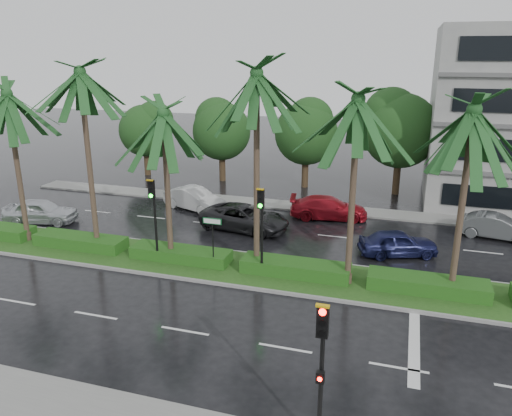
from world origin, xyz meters
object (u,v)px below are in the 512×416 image
(car_white, at_px, (195,199))
(street_sign, at_px, (212,230))
(signal_near, at_px, (321,369))
(car_blue, at_px, (398,243))
(car_darkgrey, at_px, (245,218))
(car_red, at_px, (329,208))
(car_silver, at_px, (40,211))
(car_grey, at_px, (496,227))
(signal_median_left, at_px, (154,209))

(car_white, bearing_deg, street_sign, -130.77)
(signal_near, xyz_separation_m, car_blue, (1.58, 14.58, -1.81))
(signal_near, distance_m, car_darkgrey, 17.73)
(car_white, relative_size, car_red, 0.93)
(car_silver, height_order, car_red, car_silver)
(car_darkgrey, bearing_deg, street_sign, -166.93)
(signal_near, distance_m, street_sign, 12.11)
(signal_near, bearing_deg, car_silver, 146.26)
(car_grey, bearing_deg, car_white, 99.05)
(signal_near, bearing_deg, car_blue, 83.83)
(signal_median_left, height_order, car_grey, signal_median_left)
(signal_near, height_order, car_white, signal_near)
(signal_median_left, distance_m, car_silver, 10.96)
(signal_near, height_order, signal_median_left, signal_median_left)
(signal_median_left, relative_size, car_white, 0.95)
(street_sign, relative_size, car_grey, 0.61)
(signal_near, distance_m, car_grey, 20.22)
(car_darkgrey, height_order, car_grey, car_darkgrey)
(street_sign, relative_size, car_white, 0.57)
(signal_near, height_order, car_red, signal_near)
(car_blue, bearing_deg, car_darkgrey, 60.92)
(car_white, height_order, car_blue, car_white)
(street_sign, bearing_deg, car_red, 67.31)
(car_darkgrey, relative_size, car_grey, 1.28)
(street_sign, distance_m, car_red, 10.66)
(signal_near, xyz_separation_m, car_red, (-2.92, 19.62, -1.79))
(car_blue, bearing_deg, signal_median_left, 92.86)
(car_blue, height_order, car_grey, car_grey)
(street_sign, bearing_deg, car_white, 118.90)
(car_white, height_order, car_darkgrey, car_darkgrey)
(car_silver, bearing_deg, car_red, -82.81)
(signal_median_left, height_order, street_sign, signal_median_left)
(car_silver, bearing_deg, car_white, -69.24)
(signal_near, distance_m, car_red, 19.92)
(signal_near, bearing_deg, car_white, 122.40)
(street_sign, height_order, car_darkgrey, street_sign)
(car_silver, xyz_separation_m, car_darkgrey, (12.64, 2.61, -0.01))
(car_white, relative_size, car_darkgrey, 0.84)
(signal_median_left, bearing_deg, signal_near, -44.09)
(signal_near, distance_m, signal_median_left, 13.93)
(car_grey, bearing_deg, car_blue, 137.82)
(signal_near, height_order, car_silver, signal_near)
(car_silver, bearing_deg, car_darkgrey, -91.09)
(signal_near, bearing_deg, car_grey, 69.94)
(car_white, distance_m, car_red, 9.04)
(signal_near, relative_size, car_grey, 1.03)
(car_darkgrey, distance_m, car_blue, 9.11)
(car_darkgrey, xyz_separation_m, car_grey, (14.33, 2.91, -0.06))
(car_blue, xyz_separation_m, car_grey, (5.33, 4.34, 0.00))
(signal_near, bearing_deg, street_sign, 125.34)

